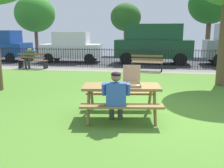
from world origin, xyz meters
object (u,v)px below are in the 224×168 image
Objects in this scene: adult_at_table at (116,95)px; park_bench_left at (33,61)px; pizza_box_open at (132,82)px; picnic_table_foreground at (121,93)px; parked_car_center at (153,43)px; person_on_park_bench at (29,56)px; park_bench_center at (147,63)px; far_tree_left at (35,14)px; far_tree_midleft at (126,17)px; far_tree_center at (210,5)px; parked_car_left at (72,47)px.

adult_at_table is 0.73× the size of park_bench_left.
pizza_box_open is 0.42× the size of adult_at_table.
picnic_table_foreground is 10.55m from parked_car_center.
picnic_table_foreground is 1.67× the size of person_on_park_bench.
person_on_park_bench is at bearing 174.13° from park_bench_left.
far_tree_left is at bearing 137.79° from park_bench_center.
picnic_table_foreground is 0.45× the size of far_tree_midleft.
far_tree_left is at bearing 149.85° from parked_car_center.
park_bench_left is 0.37× the size of far_tree_midleft.
park_bench_left is 15.05m from far_tree_center.
person_on_park_bench is (-5.93, 7.80, 0.00)m from adult_at_table.
picnic_table_foreground is at bearing -107.44° from far_tree_center.
pizza_box_open is at bearing -49.38° from person_on_park_bench.
far_tree_left is 8.35m from far_tree_midleft.
parked_car_left is at bearing 180.00° from parked_car_center.
park_bench_center is 0.35× the size of parked_car_center.
park_bench_center is at bearing 86.35° from adult_at_table.
parked_car_center is at bearing -0.00° from parked_car_left.
far_tree_left reaches higher than park_bench_left.
person_on_park_bench is 0.27× the size of far_tree_midleft.
parked_car_center is 0.90× the size of far_tree_left.
parked_car_center is at bearing 87.21° from pizza_box_open.
park_bench_center is at bearing -42.21° from far_tree_left.
far_tree_center reaches higher than pizza_box_open.
parked_car_center is at bearing -125.81° from far_tree_center.
parked_car_left reaches higher than park_bench_center.
parked_car_center is (5.34, -0.00, 0.29)m from parked_car_left.
far_tree_center reaches higher than far_tree_midleft.
parked_car_left is 7.24m from far_tree_midleft.
far_tree_midleft is at bearing 180.00° from far_tree_center.
parked_car_center is at bearing 85.90° from picnic_table_foreground.
park_bench_left is at bearing 128.61° from picnic_table_foreground.
park_bench_left is at bearing 129.85° from pizza_box_open.
person_on_park_bench reaches higher than picnic_table_foreground.
far_tree_midleft is 6.99m from far_tree_center.
far_tree_midleft is at bearing 66.43° from park_bench_left.
far_tree_center is (11.07, 9.48, 3.74)m from park_bench_left.
far_tree_center is (4.51, 6.25, 2.85)m from parked_car_center.
pizza_box_open is at bearing 61.19° from adult_at_table.
parked_car_center is 6.96m from far_tree_midleft.
park_bench_center is at bearing 88.42° from pizza_box_open.
person_on_park_bench is (-0.18, 0.02, 0.24)m from park_bench_left.
pizza_box_open is 17.77m from far_tree_center.
park_bench_center is 0.37× the size of far_tree_midleft.
far_tree_midleft reaches higher than park_bench_center.
pizza_box_open is 0.10× the size of far_tree_left.
parked_car_center is at bearing -30.15° from far_tree_left.
picnic_table_foreground is 0.42× the size of parked_car_center.
park_bench_center is 14.46m from far_tree_left.
far_tree_center is (5.02, 16.73, 3.30)m from pizza_box_open.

